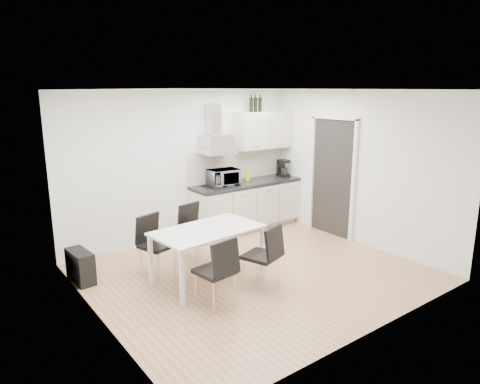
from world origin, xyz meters
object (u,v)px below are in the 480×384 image
(kitchenette, at_px, (247,186))
(chair_near_right, at_px, (261,257))
(chair_far_left, at_px, (158,246))
(floor_speaker, at_px, (156,238))
(chair_near_left, at_px, (215,272))
(dining_table, at_px, (208,234))
(guitar_amp, at_px, (81,266))
(chair_far_right, at_px, (197,233))

(kitchenette, xyz_separation_m, chair_near_right, (-1.42, -2.16, -0.39))
(chair_far_left, bearing_deg, floor_speaker, -130.64)
(chair_near_left, bearing_deg, dining_table, 56.28)
(kitchenette, height_order, floor_speaker, kitchenette)
(chair_far_left, height_order, guitar_amp, chair_far_left)
(guitar_amp, bearing_deg, chair_near_right, -45.97)
(chair_far_right, bearing_deg, chair_near_right, 85.93)
(chair_near_right, bearing_deg, floor_speaker, 80.87)
(chair_far_left, xyz_separation_m, floor_speaker, (0.51, 1.14, -0.31))
(dining_table, height_order, chair_far_left, chair_far_left)
(chair_near_left, bearing_deg, chair_far_left, 90.17)
(chair_far_right, xyz_separation_m, chair_near_left, (-0.59, -1.40, 0.00))
(chair_far_left, distance_m, chair_far_right, 0.78)
(chair_near_right, bearing_deg, guitar_amp, 119.80)
(chair_near_left, xyz_separation_m, guitar_amp, (-1.12, 1.67, -0.22))
(kitchenette, height_order, chair_far_right, kitchenette)
(chair_far_right, distance_m, chair_near_right, 1.37)
(kitchenette, bearing_deg, guitar_amp, -170.91)
(chair_near_left, bearing_deg, chair_far_right, 59.37)
(dining_table, height_order, chair_near_left, chair_near_left)
(dining_table, bearing_deg, chair_near_right, -59.59)
(chair_far_right, relative_size, guitar_amp, 1.59)
(kitchenette, relative_size, floor_speaker, 9.37)
(chair_far_left, bearing_deg, dining_table, 114.41)
(chair_near_right, relative_size, floor_speaker, 3.27)
(chair_far_right, bearing_deg, chair_near_left, 55.81)
(chair_far_right, bearing_deg, dining_table, 58.69)
(kitchenette, relative_size, chair_far_left, 2.86)
(kitchenette, xyz_separation_m, floor_speaker, (-1.84, 0.17, -0.70))
(chair_far_right, xyz_separation_m, chair_near_right, (0.17, -1.36, 0.00))
(chair_far_left, bearing_deg, chair_near_left, 81.25)
(kitchenette, distance_m, guitar_amp, 3.40)
(chair_far_left, bearing_deg, chair_near_right, 111.64)
(guitar_amp, bearing_deg, chair_far_left, -30.20)
(chair_far_right, relative_size, chair_near_left, 1.00)
(guitar_amp, distance_m, floor_speaker, 1.63)
(chair_far_right, height_order, floor_speaker, chair_far_right)
(dining_table, bearing_deg, kitchenette, 34.60)
(chair_near_right, xyz_separation_m, floor_speaker, (-0.42, 2.32, -0.31))
(kitchenette, distance_m, chair_near_right, 2.61)
(kitchenette, distance_m, chair_far_right, 1.82)
(kitchenette, relative_size, chair_far_right, 2.86)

